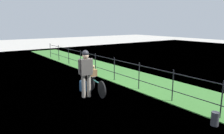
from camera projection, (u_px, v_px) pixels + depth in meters
ground_plane at (83, 94)px, 7.95m from camera, size 60.00×60.00×0.00m
grass_strip at (142, 81)px, 9.69m from camera, size 27.00×2.40×0.03m
harbor_water at (216, 65)px, 13.34m from camera, size 30.00×30.00×0.00m
iron_fence at (126, 70)px, 9.01m from camera, size 18.04×0.04×1.09m
bicycle_main at (96, 85)px, 7.92m from camera, size 1.60×0.31×0.61m
wooden_crate at (92, 72)px, 8.15m from camera, size 0.38×0.33×0.25m
terrier_dog at (92, 67)px, 8.08m from camera, size 0.32×0.18×0.18m
cyclist_person at (86, 70)px, 7.43m from camera, size 0.32×0.53×1.68m
backpack_on_paving at (83, 86)px, 8.25m from camera, size 0.28×0.18×0.40m
mooring_bollard at (215, 119)px, 5.47m from camera, size 0.20×0.20×0.37m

